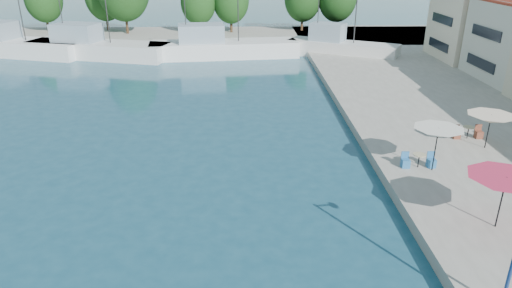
{
  "coord_description": "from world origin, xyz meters",
  "views": [
    {
      "loc": [
        -1.1,
        1.66,
        11.23
      ],
      "look_at": [
        -0.62,
        26.0,
        1.04
      ],
      "focal_mm": 32.0,
      "sensor_mm": 36.0,
      "label": 1
    }
  ],
  "objects_px": {
    "trawler_01": "(11,45)",
    "trawler_04": "(340,48)",
    "trawler_03": "(220,48)",
    "umbrella_pink": "(505,183)",
    "umbrella_white": "(438,133)",
    "umbrella_cream": "(491,119)",
    "trawler_02": "(95,48)"
  },
  "relations": [
    {
      "from": "trawler_04",
      "to": "umbrella_cream",
      "type": "relative_size",
      "value": 4.64
    },
    {
      "from": "trawler_01",
      "to": "umbrella_cream",
      "type": "xyz_separation_m",
      "value": [
        42.39,
        -30.92,
        1.35
      ]
    },
    {
      "from": "umbrella_white",
      "to": "trawler_04",
      "type": "bearing_deg",
      "value": 88.18
    },
    {
      "from": "trawler_04",
      "to": "umbrella_cream",
      "type": "height_order",
      "value": "trawler_04"
    },
    {
      "from": "umbrella_white",
      "to": "umbrella_cream",
      "type": "bearing_deg",
      "value": 34.46
    },
    {
      "from": "trawler_01",
      "to": "trawler_03",
      "type": "distance_m",
      "value": 25.28
    },
    {
      "from": "trawler_04",
      "to": "umbrella_white",
      "type": "relative_size",
      "value": 4.93
    },
    {
      "from": "trawler_01",
      "to": "trawler_02",
      "type": "height_order",
      "value": "same"
    },
    {
      "from": "umbrella_pink",
      "to": "umbrella_cream",
      "type": "bearing_deg",
      "value": 66.53
    },
    {
      "from": "trawler_01",
      "to": "umbrella_pink",
      "type": "height_order",
      "value": "trawler_01"
    },
    {
      "from": "umbrella_pink",
      "to": "umbrella_white",
      "type": "relative_size",
      "value": 1.21
    },
    {
      "from": "trawler_04",
      "to": "umbrella_pink",
      "type": "distance_m",
      "value": 36.94
    },
    {
      "from": "trawler_02",
      "to": "umbrella_white",
      "type": "xyz_separation_m",
      "value": [
        27.52,
        -31.91,
        1.67
      ]
    },
    {
      "from": "umbrella_white",
      "to": "umbrella_cream",
      "type": "distance_m",
      "value": 5.18
    },
    {
      "from": "trawler_03",
      "to": "umbrella_pink",
      "type": "distance_m",
      "value": 39.72
    },
    {
      "from": "trawler_01",
      "to": "trawler_04",
      "type": "height_order",
      "value": "same"
    },
    {
      "from": "trawler_01",
      "to": "trawler_04",
      "type": "xyz_separation_m",
      "value": [
        39.13,
        -2.4,
        0.0
      ]
    },
    {
      "from": "trawler_04",
      "to": "trawler_03",
      "type": "bearing_deg",
      "value": -153.24
    },
    {
      "from": "trawler_01",
      "to": "trawler_02",
      "type": "distance_m",
      "value": 10.78
    },
    {
      "from": "trawler_03",
      "to": "umbrella_white",
      "type": "distance_m",
      "value": 34.41
    },
    {
      "from": "trawler_03",
      "to": "umbrella_cream",
      "type": "xyz_separation_m",
      "value": [
        17.19,
        -28.92,
        1.35
      ]
    },
    {
      "from": "trawler_03",
      "to": "trawler_04",
      "type": "distance_m",
      "value": 13.93
    },
    {
      "from": "trawler_02",
      "to": "umbrella_pink",
      "type": "relative_size",
      "value": 5.55
    },
    {
      "from": "trawler_03",
      "to": "trawler_01",
      "type": "bearing_deg",
      "value": 168.37
    },
    {
      "from": "trawler_01",
      "to": "trawler_03",
      "type": "bearing_deg",
      "value": 11.47
    },
    {
      "from": "umbrella_white",
      "to": "trawler_01",
      "type": "bearing_deg",
      "value": 138.4
    },
    {
      "from": "trawler_01",
      "to": "umbrella_white",
      "type": "bearing_deg",
      "value": -25.59
    },
    {
      "from": "trawler_03",
      "to": "trawler_04",
      "type": "height_order",
      "value": "same"
    },
    {
      "from": "trawler_01",
      "to": "trawler_04",
      "type": "distance_m",
      "value": 39.2
    },
    {
      "from": "trawler_02",
      "to": "umbrella_cream",
      "type": "relative_size",
      "value": 6.33
    },
    {
      "from": "trawler_02",
      "to": "trawler_04",
      "type": "relative_size",
      "value": 1.36
    },
    {
      "from": "trawler_01",
      "to": "umbrella_white",
      "type": "height_order",
      "value": "trawler_01"
    }
  ]
}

